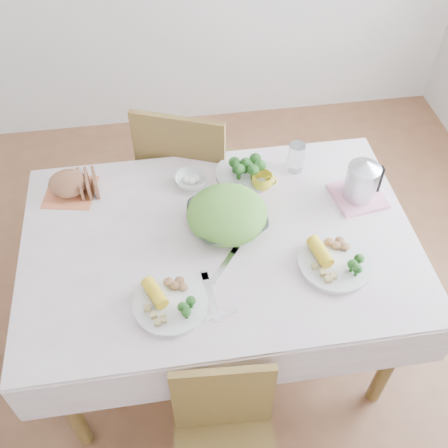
{
  "coord_description": "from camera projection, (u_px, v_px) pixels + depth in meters",
  "views": [
    {
      "loc": [
        -0.17,
        -1.28,
        2.29
      ],
      "look_at": [
        0.02,
        0.02,
        0.82
      ],
      "focal_mm": 42.0,
      "sensor_mm": 36.0,
      "label": 1
    }
  ],
  "objects": [
    {
      "name": "floor",
      "position": [
        221.0,
        338.0,
        2.57
      ],
      "size": [
        3.6,
        3.6,
        0.0
      ],
      "primitive_type": "plane",
      "color": "brown",
      "rests_on": "ground"
    },
    {
      "name": "dining_table",
      "position": [
        220.0,
        296.0,
        2.29
      ],
      "size": [
        1.4,
        0.9,
        0.75
      ],
      "primitive_type": "cube",
      "color": "brown",
      "rests_on": "floor"
    },
    {
      "name": "tablecloth",
      "position": [
        220.0,
        240.0,
        2.0
      ],
      "size": [
        1.5,
        1.0,
        0.01
      ],
      "primitive_type": "cube",
      "color": "silver",
      "rests_on": "dining_table"
    },
    {
      "name": "chair_far",
      "position": [
        194.0,
        175.0,
        2.67
      ],
      "size": [
        0.56,
        0.56,
        0.97
      ],
      "primitive_type": "cube",
      "rotation": [
        0.0,
        0.0,
        2.77
      ],
      "color": "brown",
      "rests_on": "floor"
    },
    {
      "name": "salad_bowl",
      "position": [
        227.0,
        219.0,
        2.02
      ],
      "size": [
        0.35,
        0.35,
        0.07
      ],
      "primitive_type": "imported",
      "rotation": [
        0.0,
        0.0,
        0.21
      ],
      "color": "white",
      "rests_on": "tablecloth"
    },
    {
      "name": "dinner_plate_left",
      "position": [
        171.0,
        304.0,
        1.79
      ],
      "size": [
        0.28,
        0.28,
        0.02
      ],
      "primitive_type": "cylinder",
      "rotation": [
        0.0,
        0.0,
        0.07
      ],
      "color": "white",
      "rests_on": "tablecloth"
    },
    {
      "name": "dinner_plate_right",
      "position": [
        335.0,
        263.0,
        1.91
      ],
      "size": [
        0.31,
        0.31,
        0.02
      ],
      "primitive_type": "cylinder",
      "rotation": [
        0.0,
        0.0,
        -0.13
      ],
      "color": "white",
      "rests_on": "tablecloth"
    },
    {
      "name": "broccoli_plate",
      "position": [
        245.0,
        174.0,
        2.22
      ],
      "size": [
        0.32,
        0.32,
        0.02
      ],
      "primitive_type": "cylinder",
      "rotation": [
        0.0,
        0.0,
        -0.31
      ],
      "color": "beige",
      "rests_on": "tablecloth"
    },
    {
      "name": "napkin",
      "position": [
        70.0,
        192.0,
        2.16
      ],
      "size": [
        0.24,
        0.24,
        0.0
      ],
      "primitive_type": "cube",
      "rotation": [
        0.0,
        0.0,
        -0.19
      ],
      "color": "#E37A4A",
      "rests_on": "tablecloth"
    },
    {
      "name": "bread_loaf",
      "position": [
        67.0,
        182.0,
        2.12
      ],
      "size": [
        0.19,
        0.19,
        0.09
      ],
      "primitive_type": "ellipsoid",
      "rotation": [
        0.0,
        0.0,
        -0.31
      ],
      "color": "brown",
      "rests_on": "napkin"
    },
    {
      "name": "fruit_bowl",
      "position": [
        191.0,
        180.0,
        2.18
      ],
      "size": [
        0.16,
        0.16,
        0.04
      ],
      "primitive_type": "imported",
      "rotation": [
        0.0,
        0.0,
        -0.21
      ],
      "color": "white",
      "rests_on": "tablecloth"
    },
    {
      "name": "yellow_mug",
      "position": [
        262.0,
        181.0,
        2.16
      ],
      "size": [
        0.11,
        0.11,
        0.07
      ],
      "primitive_type": "imported",
      "rotation": [
        0.0,
        0.0,
        -0.33
      ],
      "color": "gold",
      "rests_on": "tablecloth"
    },
    {
      "name": "glass_tumbler",
      "position": [
        296.0,
        158.0,
        2.21
      ],
      "size": [
        0.07,
        0.07,
        0.13
      ],
      "primitive_type": "cylinder",
      "rotation": [
        0.0,
        0.0,
        -0.08
      ],
      "color": "white",
      "rests_on": "tablecloth"
    },
    {
      "name": "pink_tray",
      "position": [
        357.0,
        196.0,
        2.14
      ],
      "size": [
        0.22,
        0.22,
        0.02
      ],
      "primitive_type": "cube",
      "rotation": [
        0.0,
        0.0,
        0.15
      ],
      "color": "pink",
      "rests_on": "tablecloth"
    },
    {
      "name": "electric_kettle",
      "position": [
        363.0,
        176.0,
        2.06
      ],
      "size": [
        0.16,
        0.16,
        0.18
      ],
      "primitive_type": "cylinder",
      "rotation": [
        0.0,
        0.0,
        0.26
      ],
      "color": "#B2B5BA",
      "rests_on": "pink_tray"
    },
    {
      "name": "fork_left",
      "position": [
        211.0,
        296.0,
        1.82
      ],
      "size": [
        0.04,
        0.21,
        0.0
      ],
      "primitive_type": "cube",
      "rotation": [
        0.0,
        0.0,
        0.1
      ],
      "color": "silver",
      "rests_on": "tablecloth"
    },
    {
      "name": "fork_right",
      "position": [
        224.0,
        265.0,
        1.91
      ],
      "size": [
        0.13,
        0.16,
        0.0
      ],
      "primitive_type": "cube",
      "rotation": [
        0.0,
        0.0,
        -0.66
      ],
      "color": "silver",
      "rests_on": "tablecloth"
    },
    {
      "name": "knife",
      "position": [
        213.0,
        317.0,
        1.77
      ],
      "size": [
        0.18,
        0.05,
        0.0
      ],
      "primitive_type": "cube",
      "rotation": [
        0.0,
        0.0,
        1.74
      ],
      "color": "silver",
      "rests_on": "tablecloth"
    }
  ]
}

